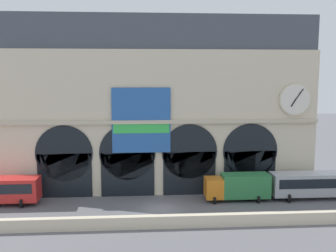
{
  "coord_description": "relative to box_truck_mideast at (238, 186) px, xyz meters",
  "views": [
    {
      "loc": [
        -2.0,
        -40.05,
        14.57
      ],
      "look_at": [
        1.13,
        5.0,
        8.53
      ],
      "focal_mm": 40.72,
      "sensor_mm": 36.0,
      "label": 1
    }
  ],
  "objects": [
    {
      "name": "ground_plane",
      "position": [
        -9.14,
        -2.44,
        -1.7
      ],
      "size": [
        200.0,
        200.0,
        0.0
      ],
      "primitive_type": "plane",
      "color": "slate"
    },
    {
      "name": "bus_east",
      "position": [
        9.57,
        0.0,
        0.08
      ],
      "size": [
        11.0,
        3.25,
        3.1
      ],
      "color": "#ADB2B7",
      "rests_on": "ground"
    },
    {
      "name": "quay_parapet_wall",
      "position": [
        -9.14,
        -7.55,
        -1.08
      ],
      "size": [
        90.0,
        0.7,
        1.24
      ],
      "primitive_type": "cube",
      "color": "beige",
      "rests_on": "ground"
    },
    {
      "name": "station_building",
      "position": [
        -9.12,
        4.71,
        8.84
      ],
      "size": [
        38.93,
        4.7,
        21.8
      ],
      "color": "beige",
      "rests_on": "ground"
    },
    {
      "name": "box_truck_mideast",
      "position": [
        0.0,
        0.0,
        0.0
      ],
      "size": [
        7.5,
        2.91,
        3.12
      ],
      "color": "orange",
      "rests_on": "ground"
    }
  ]
}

